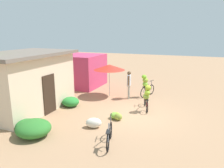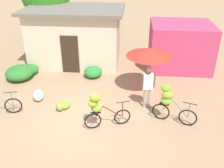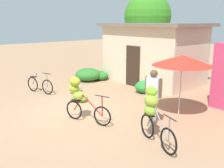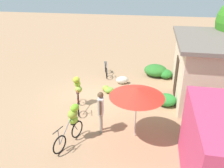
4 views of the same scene
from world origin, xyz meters
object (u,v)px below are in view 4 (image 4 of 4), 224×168
object	(u,v)px
market_umbrella	(137,92)
bicycle_center_loaded	(72,121)
bicycle_near_pile	(78,90)
banana_pile_on_ground	(108,90)
building_low	(209,68)
produce_sack	(122,80)
person_vendor	(101,108)
bicycle_leftmost	(106,70)

from	to	relation	value
market_umbrella	bicycle_center_loaded	bearing A→B (deg)	-72.59
bicycle_near_pile	banana_pile_on_ground	xyz separation A→B (m)	(-1.63, 1.07, -0.68)
building_low	produce_sack	xyz separation A→B (m)	(-0.77, -4.36, -1.34)
bicycle_near_pile	bicycle_center_loaded	xyz separation A→B (m)	(2.50, 0.64, 0.02)
bicycle_near_pile	produce_sack	bearing A→B (deg)	149.95
market_umbrella	banana_pile_on_ground	size ratio (longest dim) A/B	2.96
bicycle_near_pile	banana_pile_on_ground	world-z (taller)	bicycle_near_pile
bicycle_center_loaded	person_vendor	xyz separation A→B (m)	(-0.75, 0.89, 0.21)
market_umbrella	bicycle_leftmost	bearing A→B (deg)	-157.46
market_umbrella	person_vendor	world-z (taller)	market_umbrella
market_umbrella	bicycle_leftmost	size ratio (longest dim) A/B	1.31
bicycle_near_pile	bicycle_center_loaded	size ratio (longest dim) A/B	1.03
building_low	bicycle_center_loaded	bearing A→B (deg)	-49.45
building_low	market_umbrella	world-z (taller)	building_low
building_low	produce_sack	distance (m)	4.63
bicycle_center_loaded	bicycle_leftmost	bearing A→B (deg)	-178.58
building_low	bicycle_near_pile	world-z (taller)	building_low
building_low	bicycle_near_pile	xyz separation A→B (m)	(2.12, -6.03, -0.71)
banana_pile_on_ground	person_vendor	size ratio (longest dim) A/B	0.40
market_umbrella	bicycle_center_loaded	world-z (taller)	market_umbrella
building_low	bicycle_center_loaded	size ratio (longest dim) A/B	3.30
bicycle_leftmost	bicycle_center_loaded	bearing A→B (deg)	1.42
banana_pile_on_ground	bicycle_leftmost	bearing A→B (deg)	-165.62
building_low	bicycle_leftmost	world-z (taller)	building_low
building_low	banana_pile_on_ground	bearing A→B (deg)	-84.38
bicycle_center_loaded	produce_sack	bearing A→B (deg)	169.14
bicycle_center_loaded	person_vendor	bearing A→B (deg)	130.25
bicycle_near_pile	bicycle_center_loaded	distance (m)	2.58
produce_sack	bicycle_leftmost	bearing A→B (deg)	-132.09
bicycle_near_pile	person_vendor	bearing A→B (deg)	41.18
building_low	bicycle_leftmost	size ratio (longest dim) A/B	3.34
building_low	bicycle_near_pile	size ratio (longest dim) A/B	3.20
bicycle_center_loaded	person_vendor	world-z (taller)	person_vendor
bicycle_leftmost	bicycle_near_pile	xyz separation A→B (m)	(3.96, -0.48, 0.48)
building_low	market_umbrella	xyz separation A→B (m)	(3.92, -3.16, 0.35)
building_low	banana_pile_on_ground	distance (m)	5.17
banana_pile_on_ground	produce_sack	bearing A→B (deg)	154.64
building_low	person_vendor	bearing A→B (deg)	-49.39
banana_pile_on_ground	bicycle_center_loaded	bearing A→B (deg)	-6.05
market_umbrella	banana_pile_on_ground	distance (m)	4.24
bicycle_leftmost	market_umbrella	bearing A→B (deg)	22.54
bicycle_center_loaded	banana_pile_on_ground	size ratio (longest dim) A/B	2.28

